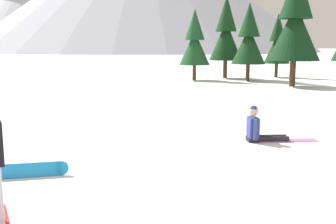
% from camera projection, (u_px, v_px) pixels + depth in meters
% --- Properties ---
extents(ground_plane, '(800.00, 800.00, 0.00)m').
position_uv_depth(ground_plane, '(229.00, 200.00, 6.19)').
color(ground_plane, white).
extents(snowboarder_midground, '(1.83, 0.63, 0.93)m').
position_uv_depth(snowboarder_midground, '(260.00, 129.00, 10.01)').
color(snowboarder_midground, black).
rests_on(snowboarder_midground, ground_plane).
extents(loose_snowboard_far_spare, '(1.64, 0.51, 0.27)m').
position_uv_depth(loose_snowboard_far_spare, '(22.00, 170.00, 7.26)').
color(loose_snowboard_far_spare, '#1E8CD8').
rests_on(loose_snowboard_far_spare, ground_plane).
extents(pine_tree_tall, '(3.03, 3.03, 7.05)m').
position_uv_depth(pine_tree_tall, '(295.00, 22.00, 23.18)').
color(pine_tree_tall, '#472D19').
rests_on(pine_tree_tall, ground_plane).
extents(pine_tree_young, '(2.17, 2.17, 4.98)m').
position_uv_depth(pine_tree_young, '(195.00, 42.00, 27.57)').
color(pine_tree_young, '#472D19').
rests_on(pine_tree_young, ground_plane).
extents(pine_tree_broad, '(1.99, 1.99, 4.89)m').
position_uv_depth(pine_tree_broad, '(277.00, 43.00, 30.32)').
color(pine_tree_broad, '#472D19').
rests_on(pine_tree_broad, ground_plane).
extents(pine_tree_slender, '(2.34, 2.34, 5.36)m').
position_uv_depth(pine_tree_slender, '(249.00, 39.00, 27.08)').
color(pine_tree_slender, '#472D19').
rests_on(pine_tree_slender, ground_plane).
extents(pine_tree_twin, '(2.45, 2.45, 6.15)m').
position_uv_depth(pine_tree_twin, '(226.00, 33.00, 29.37)').
color(pine_tree_twin, '#472D19').
rests_on(pine_tree_twin, ground_plane).
extents(peak_west_ridge, '(99.76, 99.76, 49.51)m').
position_uv_depth(peak_west_ridge, '(38.00, 6.00, 233.44)').
color(peak_west_ridge, '#B2B7C6').
rests_on(peak_west_ridge, ground_plane).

